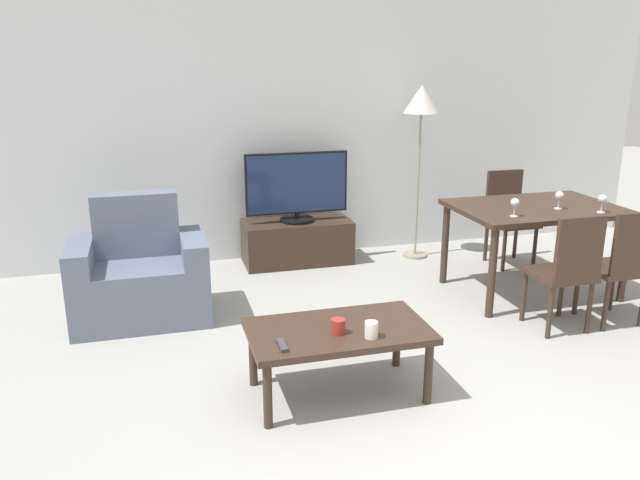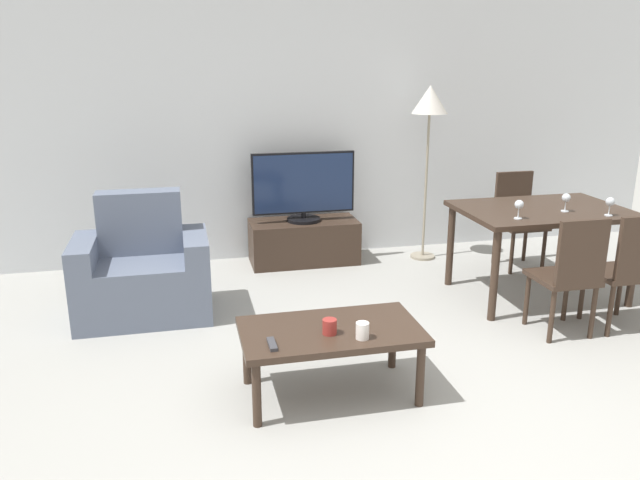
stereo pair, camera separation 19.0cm
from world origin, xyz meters
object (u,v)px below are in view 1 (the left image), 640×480
object	(u,v)px
dining_chair_far	(508,213)
wine_glass_center	(602,200)
wine_glass_left	(515,204)
cup_colored_far	(338,326)
tv	(297,187)
coffee_table	(338,336)
floor_lamp	(421,109)
dining_chair_near_right	(622,262)
remote_primary	(282,345)
wine_glass_right	(559,197)
tv_stand	(297,242)
dining_table	(535,216)
armchair	(140,276)
dining_chair_near	(567,268)
cup_white_near	(371,330)

from	to	relation	value
dining_chair_far	wine_glass_center	distance (m)	1.16
wine_glass_left	wine_glass_center	size ratio (longest dim) A/B	1.00
cup_colored_far	wine_glass_center	xyz separation A→B (m)	(2.43, 0.90, 0.38)
tv	dining_chair_far	size ratio (longest dim) A/B	1.10
coffee_table	floor_lamp	size ratio (longest dim) A/B	0.62
wine_glass_left	wine_glass_center	xyz separation A→B (m)	(0.73, -0.07, 0.00)
dining_chair_near_right	remote_primary	distance (m)	2.71
remote_primary	wine_glass_right	distance (m)	2.81
wine_glass_right	tv	bearing A→B (deg)	142.05
dining_chair_near_right	tv_stand	bearing A→B (deg)	133.64
tv	floor_lamp	distance (m)	1.38
dining_table	wine_glass_right	distance (m)	0.26
tv	wine_glass_center	xyz separation A→B (m)	(2.07, -1.61, 0.11)
floor_lamp	cup_colored_far	bearing A→B (deg)	-122.71
wine_glass_right	dining_chair_near_right	bearing A→B (deg)	-78.32
coffee_table	dining_chair_near_right	bearing A→B (deg)	10.12
tv_stand	remote_primary	world-z (taller)	remote_primary
tv	wine_glass_right	distance (m)	2.31
floor_lamp	remote_primary	xyz separation A→B (m)	(-1.88, -2.48, -1.02)
armchair	tv_stand	world-z (taller)	armchair
tv	dining_chair_near	bearing A→B (deg)	-53.95
remote_primary	cup_colored_far	world-z (taller)	cup_colored_far
cup_white_near	tv_stand	bearing A→B (deg)	85.68
tv_stand	tv	distance (m)	0.54
tv	dining_chair_far	bearing A→B (deg)	-14.80
remote_primary	cup_white_near	size ratio (longest dim) A/B	1.58
wine_glass_center	wine_glass_left	bearing A→B (deg)	174.50
armchair	remote_primary	size ratio (longest dim) A/B	6.63
wine_glass_left	wine_glass_center	world-z (taller)	same
cup_colored_far	wine_glass_center	size ratio (longest dim) A/B	0.60
coffee_table	dining_chair_near_right	size ratio (longest dim) A/B	1.18
coffee_table	wine_glass_right	world-z (taller)	wine_glass_right
wine_glass_center	wine_glass_right	distance (m)	0.32
armchair	dining_chair_near_right	xyz separation A→B (m)	(3.40, -1.07, 0.16)
floor_lamp	remote_primary	bearing A→B (deg)	-127.18
dining_chair_near	cup_colored_far	bearing A→B (deg)	-165.47
dining_table	floor_lamp	bearing A→B (deg)	114.82
coffee_table	remote_primary	xyz separation A→B (m)	(-0.36, -0.15, 0.06)
wine_glass_center	wine_glass_right	bearing A→B (deg)	141.93
dining_chair_near_right	wine_glass_right	size ratio (longest dim) A/B	6.06
tv	wine_glass_left	distance (m)	2.05
cup_white_near	tv	bearing A→B (deg)	85.68
tv_stand	wine_glass_center	xyz separation A→B (m)	(2.07, -1.62, 0.64)
coffee_table	cup_colored_far	size ratio (longest dim) A/B	11.91
tv_stand	coffee_table	bearing A→B (deg)	-97.81
tv	cup_colored_far	size ratio (longest dim) A/B	11.13
dining_chair_near	dining_chair_far	distance (m)	1.59
dining_chair_near	wine_glass_right	xyz separation A→B (m)	(0.33, 0.62, 0.36)
wine_glass_right	cup_white_near	bearing A→B (deg)	-149.29
wine_glass_left	armchair	bearing A→B (deg)	168.36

